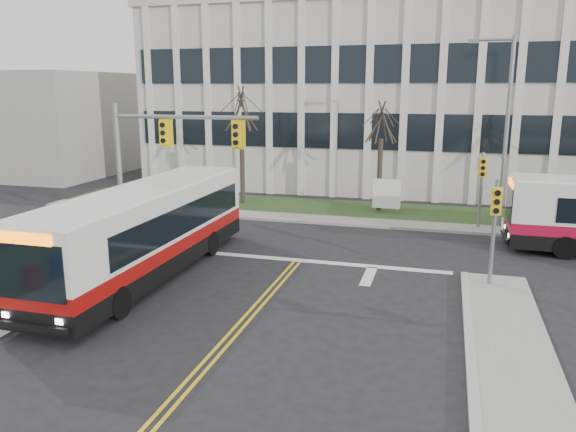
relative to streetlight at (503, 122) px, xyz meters
The scene contains 13 objects.
ground 18.81m from the streetlight, 116.37° to the right, with size 120.00×120.00×0.00m, color black.
sidewalk_cross 6.04m from the streetlight, 161.74° to the right, with size 44.00×1.60×0.14m, color #9E9B93.
building_lawn 6.23m from the streetlight, 149.29° to the left, with size 44.00×5.00×0.12m, color #2A451D.
office_building 14.15m from the streetlight, 102.38° to the left, with size 40.00×16.00×12.00m, color beige.
building_annex 35.43m from the streetlight, 163.93° to the left, with size 12.00×12.00×8.00m, color #9E9B93.
mast_arm_signal 16.39m from the streetlight, 146.49° to the right, with size 6.11×0.38×6.20m.
signal_pole_near 9.72m from the streetlight, 95.10° to the right, with size 0.34×0.39×3.80m.
signal_pole_far 2.93m from the streetlight, 136.05° to the right, with size 0.34×0.39×3.80m.
streetlight is the anchor object (origin of this frame).
directory_sign 6.96m from the streetlight, 166.77° to the left, with size 1.50×0.12×2.00m.
tree_left 14.15m from the streetlight, behind, with size 1.80×1.80×7.70m.
tree_mid 6.36m from the streetlight, 161.65° to the left, with size 1.80×1.80×6.82m.
bus_main 17.52m from the streetlight, 138.85° to the right, with size 2.62×12.09×3.22m, color silver, non-canonical shape.
Camera 1 is at (5.49, -12.75, 6.77)m, focal length 35.00 mm.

